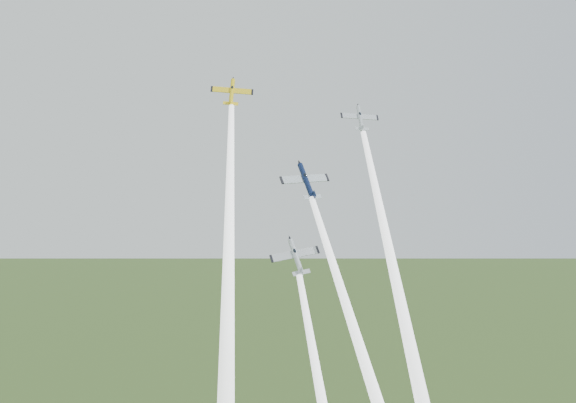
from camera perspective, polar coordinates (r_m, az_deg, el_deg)
The scene contains 7 objects.
plane_yellow at distance 125.99m, azimuth -4.46°, elevation 8.62°, with size 7.36×7.30×1.15m, color yellow, non-canonical shape.
smoke_trail_yellow at distance 106.55m, azimuth -4.71°, elevation -4.51°, with size 2.50×2.50×59.32m, color white, non-canonical shape.
plane_navy at distance 115.51m, azimuth 1.46°, elevation 1.61°, with size 8.61×8.54×1.35m, color #0E1A3E, non-canonical shape.
smoke_trail_navy at distance 101.52m, azimuth 7.07°, elevation -15.43°, with size 2.50×2.50×66.64m, color white, non-canonical shape.
plane_silver_right at distance 125.56m, azimuth 5.72°, elevation 6.58°, with size 6.75×6.70×1.06m, color silver, non-canonical shape.
smoke_trail_silver_right at distance 106.42m, azimuth 9.09°, elevation -8.81°, with size 2.50×2.50×67.62m, color white, non-canonical shape.
plane_silver_low at distance 109.28m, azimuth 0.63°, elevation -4.39°, with size 7.73×7.67×1.21m, color #B3BBC2, non-canonical shape.
Camera 1 is at (-15.86, -117.06, 93.63)m, focal length 45.00 mm.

